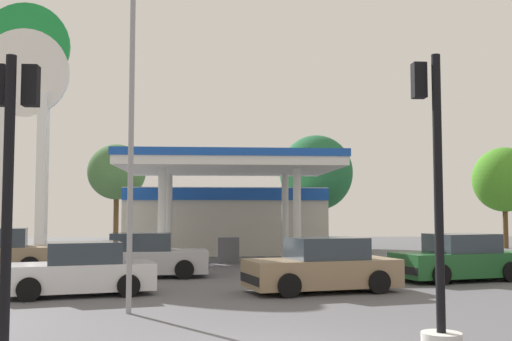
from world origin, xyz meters
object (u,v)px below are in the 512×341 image
tree_2 (316,173)px  car_6 (322,267)px  traffic_signal_1 (437,254)px  car_1 (79,271)px  station_pole_sign (24,97)px  tree_3 (504,180)px  car_0 (459,259)px  tree_1 (117,172)px  traffic_signal_2 (7,251)px  car_2 (145,257)px  corner_streetlamp (130,110)px

tree_2 → car_6: bearing=-99.5°
traffic_signal_1 → tree_2: (3.08, 28.44, 3.12)m
car_1 → car_6: car_6 is taller
station_pole_sign → tree_3: size_ratio=1.85×
car_6 → traffic_signal_1: bearing=-86.7°
car_0 → tree_1: (-13.61, 17.94, 3.92)m
car_1 → traffic_signal_2: (0.74, -8.08, 1.03)m
station_pole_sign → tree_2: (14.77, 10.78, -2.53)m
tree_3 → traffic_signal_1: bearing=-118.4°
car_1 → traffic_signal_2: traffic_signal_2 is taller
traffic_signal_2 → tree_3: size_ratio=0.70×
car_6 → car_1: bearing=-178.2°
car_2 → tree_2: bearing=62.3°
station_pole_sign → car_2: size_ratio=2.67×
tree_2 → corner_streetlamp: bearing=-108.9°
traffic_signal_2 → tree_1: 28.93m
car_1 → tree_2: 23.81m
car_0 → tree_2: size_ratio=0.64×
traffic_signal_2 → tree_2: size_ratio=0.61×
station_pole_sign → car_2: (5.97, -6.00, -6.51)m
traffic_signal_1 → tree_2: 28.77m
station_pole_sign → traffic_signal_1: bearing=-56.5°
tree_2 → tree_3: 11.50m
car_1 → corner_streetlamp: 5.24m
car_2 → tree_1: bearing=102.1°
car_1 → tree_1: (-2.20, 20.54, 3.96)m
tree_1 → car_0: bearing=-52.8°
car_1 → traffic_signal_1: bearing=-46.0°
car_2 → car_6: (5.29, -4.22, -0.00)m
car_2 → traffic_signal_1: size_ratio=0.91×
car_2 → tree_3: tree_3 is taller
traffic_signal_2 → tree_2: 30.88m
tree_1 → tree_2: 12.27m
traffic_signal_1 → station_pole_sign: bearing=123.5°
car_1 → traffic_signal_2: size_ratio=0.97×
car_6 → tree_1: (-8.74, 20.34, 3.92)m
traffic_signal_2 → tree_2: tree_2 is taller
car_0 → corner_streetlamp: corner_streetlamp is taller
tree_1 → corner_streetlamp: bearing=-80.7°
car_2 → car_6: 6.77m
traffic_signal_1 → tree_3: tree_3 is taller
car_1 → corner_streetlamp: bearing=-62.2°
car_6 → tree_3: bearing=52.4°
car_0 → car_1: size_ratio=1.07×
station_pole_sign → car_1: station_pole_sign is taller
car_0 → tree_3: bearing=59.4°
car_2 → tree_1: size_ratio=0.68×
station_pole_sign → car_2: station_pole_sign is taller
station_pole_sign → corner_streetlamp: bearing=-64.8°
tree_2 → tree_3: tree_2 is taller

